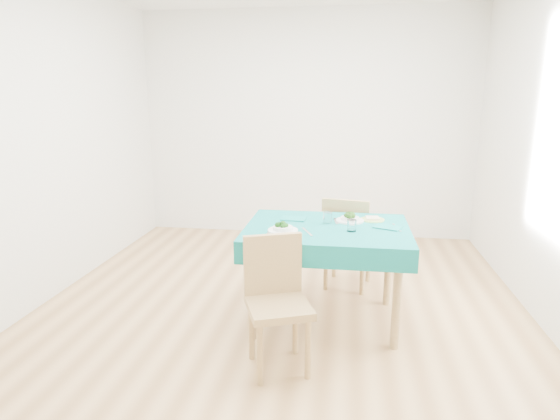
# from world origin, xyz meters

# --- Properties ---
(room_shell) EXTENTS (4.02, 4.52, 2.73)m
(room_shell) POSITION_xyz_m (0.00, 0.00, 1.35)
(room_shell) COLOR #9E7242
(room_shell) RESTS_ON ground
(table) EXTENTS (1.20, 0.91, 0.76)m
(table) POSITION_xyz_m (0.37, -0.10, 0.38)
(table) COLOR #096765
(table) RESTS_ON ground
(chair_near) EXTENTS (0.50, 0.53, 0.95)m
(chair_near) POSITION_xyz_m (0.11, -0.81, 0.47)
(chair_near) COLOR olive
(chair_near) RESTS_ON ground
(chair_far) EXTENTS (0.49, 0.52, 1.02)m
(chair_far) POSITION_xyz_m (0.54, 0.62, 0.51)
(chair_far) COLOR olive
(chair_far) RESTS_ON ground
(bowl_near) EXTENTS (0.22, 0.22, 0.07)m
(bowl_near) POSITION_xyz_m (0.06, -0.26, 0.79)
(bowl_near) COLOR white
(bowl_near) RESTS_ON table
(bowl_far) EXTENTS (0.22, 0.22, 0.07)m
(bowl_far) POSITION_xyz_m (0.54, 0.08, 0.79)
(bowl_far) COLOR white
(bowl_far) RESTS_ON table
(fork_near) EXTENTS (0.02, 0.17, 0.00)m
(fork_near) POSITION_xyz_m (-0.04, -0.27, 0.76)
(fork_near) COLOR silver
(fork_near) RESTS_ON table
(knife_near) EXTENTS (0.10, 0.21, 0.00)m
(knife_near) POSITION_xyz_m (0.24, -0.26, 0.76)
(knife_near) COLOR silver
(knife_near) RESTS_ON table
(fork_far) EXTENTS (0.05, 0.17, 0.00)m
(fork_far) POSITION_xyz_m (0.43, 0.06, 0.76)
(fork_far) COLOR silver
(fork_far) RESTS_ON table
(knife_far) EXTENTS (0.05, 0.21, 0.00)m
(knife_far) POSITION_xyz_m (0.88, -0.05, 0.76)
(knife_far) COLOR silver
(knife_far) RESTS_ON table
(napkin_near) EXTENTS (0.20, 0.15, 0.01)m
(napkin_near) POSITION_xyz_m (0.10, 0.08, 0.76)
(napkin_near) COLOR #0D726F
(napkin_near) RESTS_ON table
(napkin_far) EXTENTS (0.22, 0.20, 0.01)m
(napkin_far) POSITION_xyz_m (0.81, -0.07, 0.76)
(napkin_far) COLOR #0D726F
(napkin_far) RESTS_ON table
(tumbler_center) EXTENTS (0.07, 0.07, 0.09)m
(tumbler_center) POSITION_xyz_m (0.37, -0.01, 0.80)
(tumbler_center) COLOR white
(tumbler_center) RESTS_ON table
(tumbler_side) EXTENTS (0.07, 0.07, 0.09)m
(tumbler_side) POSITION_xyz_m (0.55, -0.19, 0.80)
(tumbler_side) COLOR white
(tumbler_side) RESTS_ON table
(side_plate) EXTENTS (0.19, 0.19, 0.01)m
(side_plate) POSITION_xyz_m (0.71, 0.15, 0.76)
(side_plate) COLOR #A8CC63
(side_plate) RESTS_ON table
(bread_slice) EXTENTS (0.11, 0.11, 0.02)m
(bread_slice) POSITION_xyz_m (0.71, 0.15, 0.77)
(bread_slice) COLOR beige
(bread_slice) RESTS_ON side_plate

